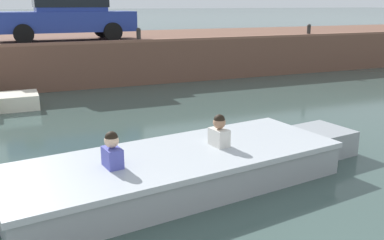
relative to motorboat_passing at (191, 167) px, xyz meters
name	(u,v)px	position (x,y,z in m)	size (l,w,h in m)	color
ground_plane	(162,153)	(0.03, 1.44, -0.26)	(400.00, 400.00, 0.00)	#384C47
far_quay_wall	(80,56)	(0.03, 10.86, 0.43)	(60.00, 6.00, 1.38)	brown
far_wall_coping	(93,42)	(0.03, 7.98, 1.16)	(60.00, 0.24, 0.08)	brown
motorboat_passing	(191,167)	(0.00, 0.00, 0.00)	(5.98, 2.43, 1.00)	#93999E
car_left_inner_blue	(67,14)	(-0.48, 9.52, 1.97)	(4.39, 1.96, 1.54)	#233893
mooring_bollard_mid	(139,34)	(1.53, 8.11, 1.36)	(0.15, 0.15, 0.44)	#2D2B28
mooring_bollard_east	(309,29)	(8.18, 8.11, 1.36)	(0.15, 0.15, 0.44)	#2D2B28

